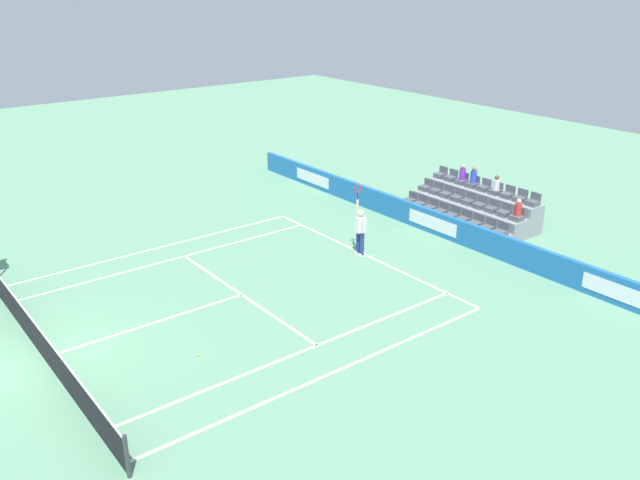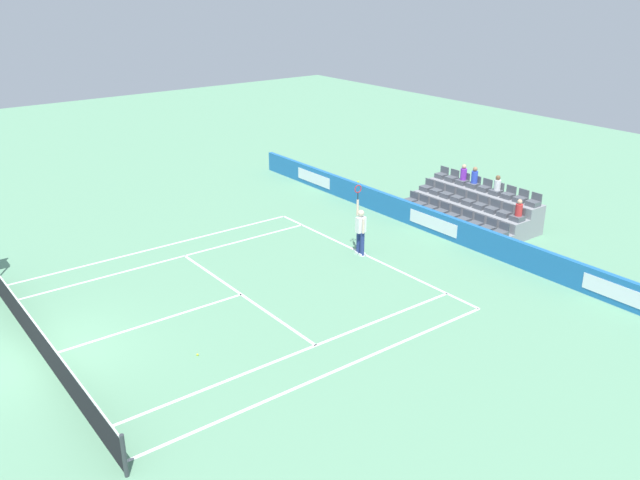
# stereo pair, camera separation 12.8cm
# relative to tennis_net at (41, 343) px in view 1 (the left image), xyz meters

# --- Properties ---
(ground_plane) EXTENTS (80.00, 80.00, 0.00)m
(ground_plane) POSITION_rel_tennis_net_xyz_m (0.00, 0.00, -0.49)
(ground_plane) COLOR #669E77
(line_baseline) EXTENTS (10.97, 0.10, 0.01)m
(line_baseline) POSITION_rel_tennis_net_xyz_m (0.00, -11.89, -0.49)
(line_baseline) COLOR white
(line_baseline) RESTS_ON ground
(line_service) EXTENTS (8.23, 0.10, 0.01)m
(line_service) POSITION_rel_tennis_net_xyz_m (0.00, -6.40, -0.49)
(line_service) COLOR white
(line_service) RESTS_ON ground
(line_centre_service) EXTENTS (0.10, 6.40, 0.01)m
(line_centre_service) POSITION_rel_tennis_net_xyz_m (0.00, -3.20, -0.49)
(line_centre_service) COLOR white
(line_centre_service) RESTS_ON ground
(line_singles_sideline_left) EXTENTS (0.10, 11.89, 0.01)m
(line_singles_sideline_left) POSITION_rel_tennis_net_xyz_m (4.12, -5.95, -0.49)
(line_singles_sideline_left) COLOR white
(line_singles_sideline_left) RESTS_ON ground
(line_singles_sideline_right) EXTENTS (0.10, 11.89, 0.01)m
(line_singles_sideline_right) POSITION_rel_tennis_net_xyz_m (-4.12, -5.95, -0.49)
(line_singles_sideline_right) COLOR white
(line_singles_sideline_right) RESTS_ON ground
(line_doubles_sideline_left) EXTENTS (0.10, 11.89, 0.01)m
(line_doubles_sideline_left) POSITION_rel_tennis_net_xyz_m (5.49, -5.95, -0.49)
(line_doubles_sideline_left) COLOR white
(line_doubles_sideline_left) RESTS_ON ground
(line_doubles_sideline_right) EXTENTS (0.10, 11.89, 0.01)m
(line_doubles_sideline_right) POSITION_rel_tennis_net_xyz_m (-5.49, -5.95, -0.49)
(line_doubles_sideline_right) COLOR white
(line_doubles_sideline_right) RESTS_ON ground
(line_centre_mark) EXTENTS (0.10, 0.20, 0.01)m
(line_centre_mark) POSITION_rel_tennis_net_xyz_m (0.00, -11.79, -0.49)
(line_centre_mark) COLOR white
(line_centre_mark) RESTS_ON ground
(sponsor_barrier) EXTENTS (24.29, 0.22, 0.97)m
(sponsor_barrier) POSITION_rel_tennis_net_xyz_m (-0.00, -15.61, -0.01)
(sponsor_barrier) COLOR #1E66AD
(sponsor_barrier) RESTS_ON ground
(tennis_net) EXTENTS (11.97, 0.10, 1.07)m
(tennis_net) POSITION_rel_tennis_net_xyz_m (0.00, 0.00, 0.00)
(tennis_net) COLOR #33383D
(tennis_net) RESTS_ON ground
(tennis_player) EXTENTS (0.53, 0.37, 2.85)m
(tennis_player) POSITION_rel_tennis_net_xyz_m (0.21, -11.78, 0.50)
(tennis_player) COLOR navy
(tennis_player) RESTS_ON ground
(stadium_stand) EXTENTS (5.58, 2.85, 2.18)m
(stadium_stand) POSITION_rel_tennis_net_xyz_m (-0.00, -17.93, 0.05)
(stadium_stand) COLOR gray
(stadium_stand) RESTS_ON ground
(loose_tennis_ball) EXTENTS (0.07, 0.07, 0.07)m
(loose_tennis_ball) POSITION_rel_tennis_net_xyz_m (-2.54, -3.45, -0.46)
(loose_tennis_ball) COLOR #D1E533
(loose_tennis_ball) RESTS_ON ground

